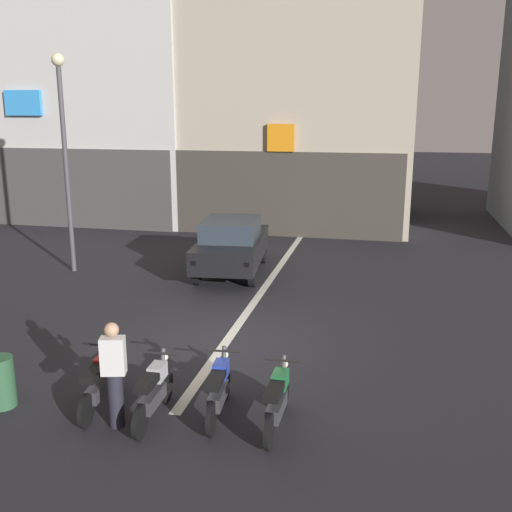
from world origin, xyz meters
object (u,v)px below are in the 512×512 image
object	(u,v)px
person_by_motorcycles	(114,374)
trash_bin	(1,382)
motorcycle_silver_row_left_mid	(154,391)
motorcycle_blue_row_centre	(219,389)
motorcycle_green_row_right_mid	(277,400)
motorcycle_red_row_leftmost	(100,382)
street_lamp	(64,141)
car_black_crossing_near	(232,244)

from	to	relation	value
person_by_motorcycles	trash_bin	size ratio (longest dim) A/B	1.96
motorcycle_silver_row_left_mid	motorcycle_blue_row_centre	size ratio (longest dim) A/B	1.00
motorcycle_green_row_right_mid	trash_bin	distance (m)	4.51
motorcycle_silver_row_left_mid	trash_bin	distance (m)	2.58
motorcycle_blue_row_centre	motorcycle_green_row_right_mid	size ratio (longest dim) A/B	1.00
motorcycle_red_row_leftmost	motorcycle_green_row_right_mid	world-z (taller)	same
street_lamp	person_by_motorcycles	bearing A→B (deg)	-56.89
street_lamp	motorcycle_red_row_leftmost	bearing A→B (deg)	-57.90
motorcycle_silver_row_left_mid	trash_bin	xyz separation A→B (m)	(-2.57, -0.17, -0.03)
motorcycle_red_row_leftmost	street_lamp	bearing A→B (deg)	122.10
street_lamp	motorcycle_silver_row_left_mid	xyz separation A→B (m)	(5.69, -7.66, -3.38)
street_lamp	trash_bin	bearing A→B (deg)	-68.27
motorcycle_green_row_right_mid	trash_bin	world-z (taller)	motorcycle_green_row_right_mid
street_lamp	motorcycle_green_row_right_mid	xyz separation A→B (m)	(7.62, -7.51, -3.38)
motorcycle_red_row_leftmost	car_black_crossing_near	bearing A→B (deg)	90.11
motorcycle_blue_row_centre	car_black_crossing_near	bearing A→B (deg)	103.44
motorcycle_silver_row_left_mid	person_by_motorcycles	world-z (taller)	person_by_motorcycles
car_black_crossing_near	motorcycle_silver_row_left_mid	distance (m)	8.50
car_black_crossing_near	person_by_motorcycles	bearing A→B (deg)	-86.75
car_black_crossing_near	motorcycle_green_row_right_mid	bearing A→B (deg)	-70.66
motorcycle_blue_row_centre	trash_bin	size ratio (longest dim) A/B	1.96
motorcycle_green_row_right_mid	trash_bin	bearing A→B (deg)	-175.89
person_by_motorcycles	trash_bin	distance (m)	2.14
motorcycle_green_row_right_mid	motorcycle_red_row_leftmost	bearing A→B (deg)	-179.43
motorcycle_silver_row_left_mid	car_black_crossing_near	bearing A→B (deg)	96.62
street_lamp	motorcycle_red_row_leftmost	xyz separation A→B (m)	(4.73, -7.54, -3.38)
motorcycle_blue_row_centre	person_by_motorcycles	size ratio (longest dim) A/B	1.00
motorcycle_green_row_right_mid	person_by_motorcycles	distance (m)	2.49
motorcycle_silver_row_left_mid	person_by_motorcycles	xyz separation A→B (m)	(-0.48, -0.33, 0.40)
street_lamp	motorcycle_blue_row_centre	size ratio (longest dim) A/B	3.73
motorcycle_blue_row_centre	person_by_motorcycles	bearing A→B (deg)	-156.25
motorcycle_silver_row_left_mid	motorcycle_green_row_right_mid	xyz separation A→B (m)	(1.93, 0.16, 0.00)
trash_bin	motorcycle_green_row_right_mid	bearing A→B (deg)	4.11
street_lamp	motorcycle_blue_row_centre	world-z (taller)	street_lamp
street_lamp	motorcycle_red_row_leftmost	distance (m)	9.52
motorcycle_red_row_leftmost	motorcycle_silver_row_left_mid	world-z (taller)	same
motorcycle_blue_row_centre	motorcycle_silver_row_left_mid	bearing A→B (deg)	-162.18
car_black_crossing_near	motorcycle_green_row_right_mid	distance (m)	8.79
motorcycle_red_row_leftmost	motorcycle_blue_row_centre	distance (m)	1.93
car_black_crossing_near	street_lamp	world-z (taller)	street_lamp
motorcycle_green_row_right_mid	person_by_motorcycles	bearing A→B (deg)	-168.70
car_black_crossing_near	motorcycle_silver_row_left_mid	xyz separation A→B (m)	(0.98, -8.44, -0.43)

